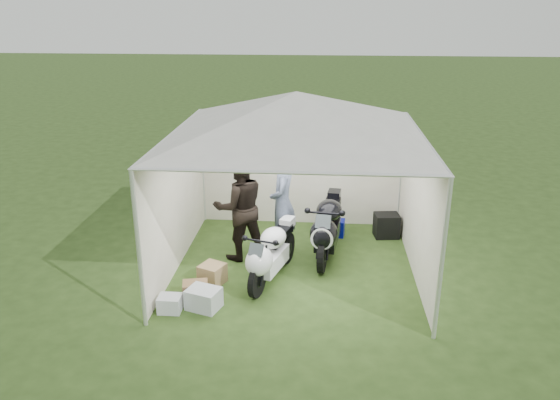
# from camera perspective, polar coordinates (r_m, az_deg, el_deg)

# --- Properties ---
(ground) EXTENTS (80.00, 80.00, 0.00)m
(ground) POSITION_cam_1_polar(r_m,az_deg,el_deg) (9.51, 1.55, -6.88)
(ground) COLOR #263B14
(ground) RESTS_ON ground
(canopy_tent) EXTENTS (5.66, 5.66, 3.00)m
(canopy_tent) POSITION_cam_1_polar(r_m,az_deg,el_deg) (8.69, 1.71, 8.55)
(canopy_tent) COLOR silver
(canopy_tent) RESTS_ON ground
(motorcycle_white) EXTENTS (0.76, 1.77, 0.89)m
(motorcycle_white) POSITION_cam_1_polar(r_m,az_deg,el_deg) (8.81, -1.04, -5.56)
(motorcycle_white) COLOR black
(motorcycle_white) RESTS_ON ground
(motorcycle_black) EXTENTS (0.63, 2.08, 1.03)m
(motorcycle_black) POSITION_cam_1_polar(r_m,az_deg,el_deg) (9.66, 4.99, -2.76)
(motorcycle_black) COLOR black
(motorcycle_black) RESTS_ON ground
(paddock_stand) EXTENTS (0.46, 0.32, 0.32)m
(paddock_stand) POSITION_cam_1_polar(r_m,az_deg,el_deg) (10.69, 5.58, -2.87)
(paddock_stand) COLOR #0B12C1
(paddock_stand) RESTS_ON ground
(person_dark_jacket) EXTENTS (1.14, 1.04, 1.91)m
(person_dark_jacket) POSITION_cam_1_polar(r_m,az_deg,el_deg) (9.47, -4.25, -0.72)
(person_dark_jacket) COLOR black
(person_dark_jacket) RESTS_ON ground
(person_blue_jacket) EXTENTS (0.49, 0.72, 1.93)m
(person_blue_jacket) POSITION_cam_1_polar(r_m,az_deg,el_deg) (9.61, 0.30, -0.30)
(person_blue_jacket) COLOR slate
(person_blue_jacket) RESTS_ON ground
(equipment_box) EXTENTS (0.50, 0.43, 0.46)m
(equipment_box) POSITION_cam_1_polar(r_m,az_deg,el_deg) (10.75, 11.07, -2.63)
(equipment_box) COLOR black
(equipment_box) RESTS_ON ground
(crate_0) EXTENTS (0.56, 0.50, 0.31)m
(crate_0) POSITION_cam_1_polar(r_m,az_deg,el_deg) (8.29, -7.98, -10.17)
(crate_0) COLOR #B8BCC1
(crate_0) RESTS_ON ground
(crate_1) EXTENTS (0.48, 0.48, 0.32)m
(crate_1) POSITION_cam_1_polar(r_m,az_deg,el_deg) (8.96, -7.09, -7.67)
(crate_1) COLOR #91734B
(crate_1) RESTS_ON ground
(crate_2) EXTENTS (0.33, 0.28, 0.24)m
(crate_2) POSITION_cam_1_polar(r_m,az_deg,el_deg) (8.32, -11.42, -10.58)
(crate_2) COLOR #B6BBC0
(crate_2) RESTS_ON ground
(crate_3) EXTENTS (0.43, 0.35, 0.25)m
(crate_3) POSITION_cam_1_polar(r_m,az_deg,el_deg) (8.60, -8.83, -9.26)
(crate_3) COLOR brown
(crate_3) RESTS_ON ground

